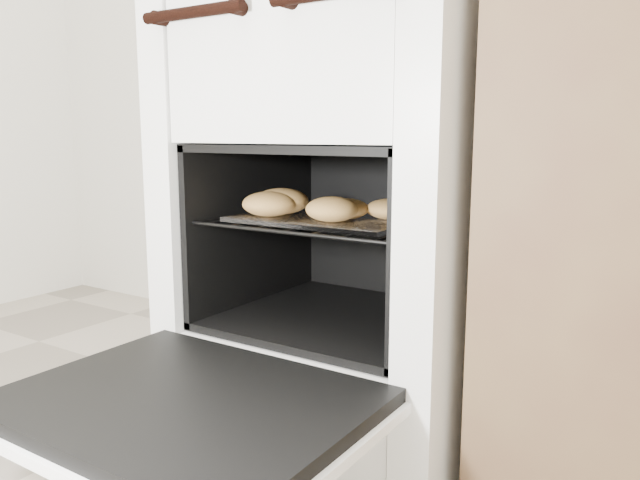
# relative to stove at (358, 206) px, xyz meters

# --- Properties ---
(stove) EXTENTS (0.62, 0.69, 0.95)m
(stove) POSITION_rel_stove_xyz_m (0.00, 0.00, 0.00)
(stove) COLOR white
(stove) RESTS_ON ground
(oven_door) EXTENTS (0.56, 0.43, 0.04)m
(oven_door) POSITION_rel_stove_xyz_m (0.00, -0.52, -0.26)
(oven_door) COLOR black
(oven_door) RESTS_ON stove
(oven_rack) EXTENTS (0.45, 0.43, 0.01)m
(oven_rack) POSITION_rel_stove_xyz_m (-0.00, -0.07, -0.02)
(oven_rack) COLOR black
(oven_rack) RESTS_ON stove
(foil_sheet) EXTENTS (0.35, 0.31, 0.01)m
(foil_sheet) POSITION_rel_stove_xyz_m (0.00, -0.09, -0.01)
(foil_sheet) COLOR white
(foil_sheet) RESTS_ON oven_rack
(baked_rolls) EXTENTS (0.35, 0.22, 0.05)m
(baked_rolls) POSITION_rel_stove_xyz_m (-0.02, -0.14, 0.01)
(baked_rolls) COLOR tan
(baked_rolls) RESTS_ON foil_sheet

